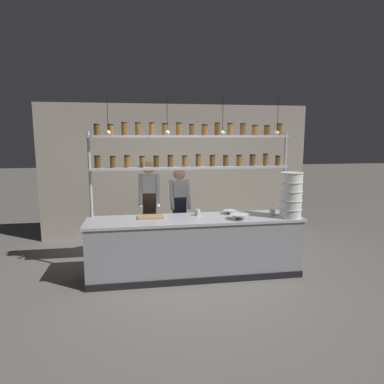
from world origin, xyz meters
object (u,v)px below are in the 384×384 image
(chef_center, at_px, (179,207))
(prep_bowl_near_left, at_px, (230,212))
(container_stack, at_px, (291,195))
(serving_cup_front, at_px, (198,212))
(spice_shelf_unit, at_px, (192,153))
(serving_cup_by_board, at_px, (272,212))
(chef_left, at_px, (150,204))
(cutting_board, at_px, (151,217))
(prep_bowl_center_front, at_px, (239,217))

(chef_center, distance_m, prep_bowl_near_left, 0.97)
(container_stack, bearing_deg, serving_cup_front, 165.59)
(container_stack, relative_size, prep_bowl_near_left, 3.24)
(container_stack, bearing_deg, spice_shelf_unit, 159.74)
(chef_center, bearing_deg, container_stack, -35.80)
(container_stack, relative_size, serving_cup_by_board, 7.42)
(chef_left, relative_size, prep_bowl_near_left, 8.14)
(cutting_board, bearing_deg, serving_cup_front, 1.55)
(chef_center, bearing_deg, serving_cup_by_board, -33.99)
(container_stack, distance_m, serving_cup_front, 1.47)
(spice_shelf_unit, bearing_deg, chef_center, 106.20)
(serving_cup_by_board, bearing_deg, chef_center, 149.16)
(prep_bowl_near_left, xyz_separation_m, serving_cup_by_board, (0.64, -0.20, 0.02))
(chef_center, distance_m, container_stack, 1.93)
(chef_left, bearing_deg, chef_center, 16.51)
(chef_left, height_order, cutting_board, chef_left)
(chef_center, height_order, serving_cup_by_board, chef_center)
(prep_bowl_near_left, relative_size, serving_cup_front, 2.15)
(container_stack, distance_m, serving_cup_by_board, 0.42)
(chef_left, height_order, serving_cup_front, chef_left)
(cutting_board, xyz_separation_m, prep_bowl_near_left, (1.28, 0.06, 0.02))
(spice_shelf_unit, distance_m, chef_left, 1.16)
(container_stack, xyz_separation_m, serving_cup_front, (-1.39, 0.36, -0.30))
(prep_bowl_near_left, bearing_deg, chef_left, 158.26)
(prep_bowl_center_front, bearing_deg, prep_bowl_near_left, 96.15)
(container_stack, bearing_deg, chef_left, 156.91)
(chef_center, bearing_deg, serving_cup_front, -76.04)
(container_stack, bearing_deg, prep_bowl_near_left, 154.94)
(chef_left, relative_size, chef_center, 1.09)
(cutting_board, bearing_deg, spice_shelf_unit, 16.44)
(container_stack, relative_size, serving_cup_front, 6.95)
(container_stack, xyz_separation_m, cutting_board, (-2.14, 0.34, -0.34))
(serving_cup_front, bearing_deg, chef_center, 107.11)
(serving_cup_front, bearing_deg, prep_bowl_near_left, 4.34)
(container_stack, height_order, prep_bowl_near_left, container_stack)
(serving_cup_by_board, bearing_deg, chef_left, 159.65)
(chef_center, height_order, serving_cup_front, chef_center)
(chef_left, distance_m, serving_cup_front, 0.92)
(cutting_board, height_order, serving_cup_by_board, serving_cup_by_board)
(chef_left, relative_size, prep_bowl_center_front, 6.02)
(cutting_board, height_order, prep_bowl_center_front, prep_bowl_center_front)
(cutting_board, bearing_deg, serving_cup_by_board, -4.20)
(chef_left, height_order, prep_bowl_center_front, chef_left)
(prep_bowl_center_front, xyz_separation_m, serving_cup_front, (-0.58, 0.34, 0.01))
(prep_bowl_near_left, bearing_deg, prep_bowl_center_front, -83.85)
(container_stack, xyz_separation_m, prep_bowl_center_front, (-0.81, 0.01, -0.31))
(prep_bowl_near_left, bearing_deg, chef_center, 140.00)
(chef_left, xyz_separation_m, cutting_board, (-0.01, -0.57, -0.10))
(spice_shelf_unit, relative_size, prep_bowl_center_front, 10.91)
(chef_left, height_order, container_stack, chef_left)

